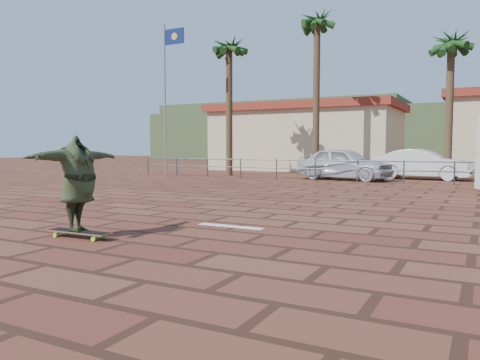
% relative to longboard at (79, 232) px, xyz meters
% --- Properties ---
extents(ground, '(120.00, 120.00, 0.00)m').
position_rel_longboard_xyz_m(ground, '(1.04, 3.46, -0.10)').
color(ground, brown).
rests_on(ground, ground).
extents(paint_stripe, '(1.40, 0.22, 0.01)m').
position_rel_longboard_xyz_m(paint_stripe, '(1.74, 2.26, -0.10)').
color(paint_stripe, white).
rests_on(paint_stripe, ground).
extents(guardrail, '(24.06, 0.06, 1.00)m').
position_rel_longboard_xyz_m(guardrail, '(1.04, 15.46, 0.58)').
color(guardrail, '#47494F').
rests_on(guardrail, ground).
extents(flagpole, '(1.30, 0.10, 8.00)m').
position_rel_longboard_xyz_m(flagpole, '(-8.84, 14.46, 4.54)').
color(flagpole, gray).
rests_on(flagpole, ground).
extents(palm_far_left, '(2.40, 2.40, 8.25)m').
position_rel_longboard_xyz_m(palm_far_left, '(-6.46, 16.96, 6.73)').
color(palm_far_left, brown).
rests_on(palm_far_left, ground).
extents(palm_left, '(2.40, 2.40, 9.45)m').
position_rel_longboard_xyz_m(palm_left, '(-1.96, 18.46, 7.85)').
color(palm_left, brown).
rests_on(palm_left, ground).
extents(palm_center, '(2.40, 2.40, 7.75)m').
position_rel_longboard_xyz_m(palm_center, '(4.54, 18.96, 6.26)').
color(palm_center, brown).
rests_on(palm_center, ground).
extents(building_west, '(12.60, 7.60, 4.50)m').
position_rel_longboard_xyz_m(building_west, '(-4.96, 25.46, 2.18)').
color(building_west, beige).
rests_on(building_west, ground).
extents(hill_front, '(70.00, 18.00, 6.00)m').
position_rel_longboard_xyz_m(hill_front, '(1.04, 53.46, 2.90)').
color(hill_front, '#384C28').
rests_on(hill_front, ground).
extents(hill_back, '(35.00, 14.00, 8.00)m').
position_rel_longboard_xyz_m(hill_back, '(-20.96, 59.46, 3.90)').
color(hill_back, '#384C28').
rests_on(hill_back, ground).
extents(longboard, '(1.26, 0.32, 0.12)m').
position_rel_longboard_xyz_m(longboard, '(0.00, 0.00, 0.00)').
color(longboard, olive).
rests_on(longboard, ground).
extents(skateboarder, '(0.65, 2.05, 1.65)m').
position_rel_longboard_xyz_m(skateboarder, '(-0.00, -0.00, 0.85)').
color(skateboarder, '#2F3B1F').
rests_on(skateboarder, longboard).
extents(car_silver, '(4.85, 2.68, 1.56)m').
position_rel_longboard_xyz_m(car_silver, '(0.14, 16.46, 0.68)').
color(car_silver, silver).
rests_on(car_silver, ground).
extents(car_white, '(4.60, 1.94, 1.48)m').
position_rel_longboard_xyz_m(car_white, '(3.43, 18.62, 0.64)').
color(car_white, white).
rests_on(car_white, ground).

